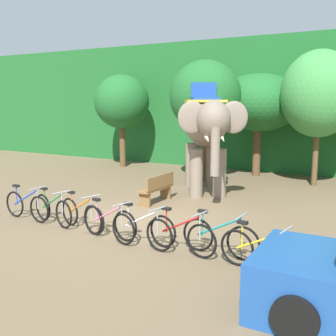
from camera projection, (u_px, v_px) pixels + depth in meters
ground_plane at (139, 221)px, 10.59m from camera, size 80.00×80.00×0.00m
foliage_hedge at (267, 105)px, 20.55m from camera, size 36.00×6.00×5.95m
tree_center at (122, 102)px, 19.05m from camera, size 2.60×2.60×4.39m
tree_center_left at (205, 97)px, 15.64m from camera, size 2.78×2.78×4.71m
tree_center_right at (258, 103)px, 16.70m from camera, size 3.57×3.57×4.27m
tree_right at (319, 94)px, 14.53m from camera, size 2.74×2.74×4.97m
elephant at (206, 129)px, 13.45m from camera, size 3.21×4.06×3.78m
bike_blue at (27, 206)px, 10.66m from camera, size 1.71×0.52×0.92m
bike_green at (53, 209)px, 10.27m from camera, size 1.66×0.62×0.92m
bike_orange at (81, 214)px, 9.84m from camera, size 1.66×0.63×0.92m
bike_pink at (108, 223)px, 9.10m from camera, size 1.68×0.56×0.92m
bike_white at (142, 229)px, 8.70m from camera, size 1.69×0.52×0.92m
bike_red at (181, 235)px, 8.33m from camera, size 1.69×0.52×0.92m
bike_teal at (220, 237)px, 8.15m from camera, size 1.71×0.52×0.92m
bike_yellow at (261, 252)px, 7.35m from camera, size 1.70×0.52×0.92m
wooden_bench at (157, 188)px, 12.45m from camera, size 0.46×1.51×0.89m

